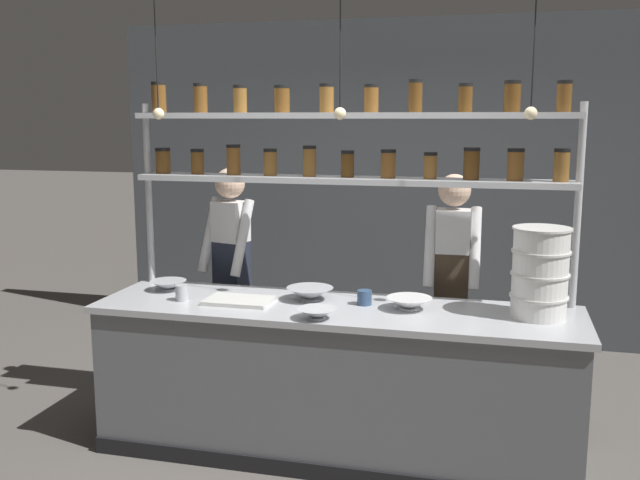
{
  "coord_description": "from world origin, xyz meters",
  "views": [
    {
      "loc": [
        0.93,
        -3.99,
        2.03
      ],
      "look_at": [
        -0.14,
        0.2,
        1.28
      ],
      "focal_mm": 40.0,
      "sensor_mm": 36.0,
      "label": 1
    }
  ],
  "objects_px": {
    "prep_bowl_near_left": "(409,304)",
    "serving_cup_by_board": "(182,293)",
    "container_stack": "(540,273)",
    "prep_bowl_center_back": "(168,286)",
    "serving_cup_front": "(364,298)",
    "cutting_board": "(239,301)",
    "prep_bowl_near_right": "(317,314)",
    "chef_left": "(231,268)",
    "chef_center": "(452,281)",
    "spice_shelf_unit": "(348,154)",
    "prep_bowl_center_front": "(310,294)"
  },
  "relations": [
    {
      "from": "prep_bowl_center_back",
      "to": "serving_cup_front",
      "type": "height_order",
      "value": "serving_cup_front"
    },
    {
      "from": "prep_bowl_center_front",
      "to": "spice_shelf_unit",
      "type": "bearing_deg",
      "value": 50.2
    },
    {
      "from": "cutting_board",
      "to": "serving_cup_front",
      "type": "relative_size",
      "value": 4.53
    },
    {
      "from": "prep_bowl_center_back",
      "to": "prep_bowl_near_right",
      "type": "bearing_deg",
      "value": -20.27
    },
    {
      "from": "chef_center",
      "to": "prep_bowl_center_front",
      "type": "xyz_separation_m",
      "value": [
        -0.82,
        -0.57,
        -0.0
      ]
    },
    {
      "from": "serving_cup_by_board",
      "to": "prep_bowl_near_left",
      "type": "bearing_deg",
      "value": 5.69
    },
    {
      "from": "container_stack",
      "to": "chef_left",
      "type": "bearing_deg",
      "value": 163.44
    },
    {
      "from": "prep_bowl_center_back",
      "to": "serving_cup_by_board",
      "type": "height_order",
      "value": "serving_cup_by_board"
    },
    {
      "from": "serving_cup_front",
      "to": "serving_cup_by_board",
      "type": "relative_size",
      "value": 0.9
    },
    {
      "from": "spice_shelf_unit",
      "to": "prep_bowl_near_right",
      "type": "xyz_separation_m",
      "value": [
        -0.04,
        -0.61,
        -0.85
      ]
    },
    {
      "from": "spice_shelf_unit",
      "to": "serving_cup_by_board",
      "type": "bearing_deg",
      "value": -155.6
    },
    {
      "from": "chef_left",
      "to": "chef_center",
      "type": "relative_size",
      "value": 1.01
    },
    {
      "from": "cutting_board",
      "to": "serving_cup_front",
      "type": "height_order",
      "value": "serving_cup_front"
    },
    {
      "from": "cutting_board",
      "to": "prep_bowl_center_back",
      "type": "distance_m",
      "value": 0.58
    },
    {
      "from": "prep_bowl_near_left",
      "to": "serving_cup_by_board",
      "type": "distance_m",
      "value": 1.38
    },
    {
      "from": "container_stack",
      "to": "prep_bowl_near_right",
      "type": "xyz_separation_m",
      "value": [
        -1.19,
        -0.34,
        -0.23
      ]
    },
    {
      "from": "serving_cup_by_board",
      "to": "prep_bowl_center_front",
      "type": "bearing_deg",
      "value": 15.24
    },
    {
      "from": "cutting_board",
      "to": "serving_cup_front",
      "type": "xyz_separation_m",
      "value": [
        0.75,
        0.14,
        0.03
      ]
    },
    {
      "from": "chef_center",
      "to": "spice_shelf_unit",
      "type": "bearing_deg",
      "value": -152.57
    },
    {
      "from": "prep_bowl_center_front",
      "to": "container_stack",
      "type": "bearing_deg",
      "value": -2.19
    },
    {
      "from": "prep_bowl_near_left",
      "to": "serving_cup_by_board",
      "type": "relative_size",
      "value": 2.71
    },
    {
      "from": "container_stack",
      "to": "serving_cup_by_board",
      "type": "bearing_deg",
      "value": -175.78
    },
    {
      "from": "prep_bowl_center_front",
      "to": "serving_cup_by_board",
      "type": "relative_size",
      "value": 2.93
    },
    {
      "from": "spice_shelf_unit",
      "to": "prep_bowl_near_left",
      "type": "relative_size",
      "value": 10.35
    },
    {
      "from": "chef_left",
      "to": "container_stack",
      "type": "relative_size",
      "value": 3.28
    },
    {
      "from": "prep_bowl_near_left",
      "to": "prep_bowl_center_front",
      "type": "xyz_separation_m",
      "value": [
        -0.62,
        0.07,
        0.0
      ]
    },
    {
      "from": "prep_bowl_center_back",
      "to": "serving_cup_front",
      "type": "xyz_separation_m",
      "value": [
        1.3,
        -0.04,
        0.01
      ]
    },
    {
      "from": "chef_left",
      "to": "prep_bowl_center_back",
      "type": "height_order",
      "value": "chef_left"
    },
    {
      "from": "chef_center",
      "to": "cutting_board",
      "type": "height_order",
      "value": "chef_center"
    },
    {
      "from": "cutting_board",
      "to": "serving_cup_by_board",
      "type": "relative_size",
      "value": 4.06
    },
    {
      "from": "prep_bowl_near_left",
      "to": "cutting_board",
      "type": "bearing_deg",
      "value": -174.75
    },
    {
      "from": "prep_bowl_center_back",
      "to": "serving_cup_by_board",
      "type": "xyz_separation_m",
      "value": [
        0.2,
        -0.22,
        0.02
      ]
    },
    {
      "from": "cutting_board",
      "to": "prep_bowl_near_right",
      "type": "distance_m",
      "value": 0.59
    },
    {
      "from": "prep_bowl_center_front",
      "to": "prep_bowl_near_right",
      "type": "height_order",
      "value": "prep_bowl_center_front"
    },
    {
      "from": "prep_bowl_near_left",
      "to": "serving_cup_front",
      "type": "relative_size",
      "value": 3.03
    },
    {
      "from": "chef_left",
      "to": "container_stack",
      "type": "height_order",
      "value": "chef_left"
    },
    {
      "from": "prep_bowl_near_left",
      "to": "container_stack",
      "type": "bearing_deg",
      "value": 1.41
    },
    {
      "from": "container_stack",
      "to": "prep_bowl_center_front",
      "type": "relative_size",
      "value": 1.77
    },
    {
      "from": "cutting_board",
      "to": "prep_bowl_near_left",
      "type": "distance_m",
      "value": 1.02
    },
    {
      "from": "container_stack",
      "to": "prep_bowl_center_front",
      "type": "bearing_deg",
      "value": 177.81
    },
    {
      "from": "chef_center",
      "to": "container_stack",
      "type": "xyz_separation_m",
      "value": [
        0.52,
        -0.62,
        0.22
      ]
    },
    {
      "from": "chef_center",
      "to": "prep_bowl_near_left",
      "type": "distance_m",
      "value": 0.67
    },
    {
      "from": "container_stack",
      "to": "prep_bowl_near_right",
      "type": "distance_m",
      "value": 1.26
    },
    {
      "from": "prep_bowl_near_right",
      "to": "chef_left",
      "type": "bearing_deg",
      "value": 132.63
    },
    {
      "from": "serving_cup_front",
      "to": "container_stack",
      "type": "bearing_deg",
      "value": -1.55
    },
    {
      "from": "spice_shelf_unit",
      "to": "cutting_board",
      "type": "bearing_deg",
      "value": -146.76
    },
    {
      "from": "serving_cup_front",
      "to": "serving_cup_by_board",
      "type": "xyz_separation_m",
      "value": [
        -1.1,
        -0.18,
        0.01
      ]
    },
    {
      "from": "serving_cup_by_board",
      "to": "chef_center",
      "type": "bearing_deg",
      "value": 26.34
    },
    {
      "from": "container_stack",
      "to": "prep_bowl_center_back",
      "type": "distance_m",
      "value": 2.31
    },
    {
      "from": "chef_center",
      "to": "serving_cup_by_board",
      "type": "relative_size",
      "value": 16.93
    }
  ]
}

